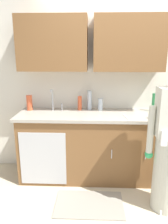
{
  "coord_description": "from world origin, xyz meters",
  "views": [
    {
      "loc": [
        -0.51,
        -2.18,
        1.74
      ],
      "look_at": [
        -0.62,
        0.55,
        1.0
      ],
      "focal_mm": 35.33,
      "sensor_mm": 36.0,
      "label": 1
    }
  ],
  "objects": [
    {
      "name": "bottle_soap",
      "position": [
        -0.4,
        0.88,
        1.03
      ],
      "size": [
        0.07,
        0.07,
        0.17
      ],
      "primitive_type": "cylinder",
      "color": "silver",
      "rests_on": "countertop"
    },
    {
      "name": "floor_mat",
      "position": [
        -0.54,
        0.05,
        0.01
      ],
      "size": [
        0.8,
        0.5,
        0.01
      ],
      "primitive_type": "cube",
      "color": "gray",
      "rests_on": "ground"
    },
    {
      "name": "bottle_water_short",
      "position": [
        -1.41,
        0.84,
        1.05
      ],
      "size": [
        0.08,
        0.08,
        0.22
      ],
      "primitive_type": "cylinder",
      "color": "#E05933",
      "rests_on": "countertop"
    },
    {
      "name": "countertop",
      "position": [
        -0.55,
        0.7,
        0.92
      ],
      "size": [
        1.96,
        0.66,
        0.04
      ],
      "primitive_type": "cube",
      "color": "#A8A093",
      "rests_on": "counter_cabinet"
    },
    {
      "name": "counter_cabinet",
      "position": [
        -0.55,
        0.7,
        0.45
      ],
      "size": [
        1.9,
        0.62,
        0.9
      ],
      "color": "brown",
      "rests_on": "ground"
    },
    {
      "name": "bottle_cleaner_spray",
      "position": [
        -0.7,
        0.88,
        1.04
      ],
      "size": [
        0.06,
        0.06,
        0.2
      ],
      "primitive_type": "cylinder",
      "color": "#E05933",
      "rests_on": "countertop"
    },
    {
      "name": "sponge",
      "position": [
        0.34,
        0.66,
        0.96
      ],
      "size": [
        0.11,
        0.07,
        0.03
      ],
      "primitive_type": "cube",
      "color": "#4CBF4C",
      "rests_on": "countertop"
    },
    {
      "name": "knife_on_counter",
      "position": [
        -0.08,
        0.54,
        0.94
      ],
      "size": [
        0.07,
        0.24,
        0.01
      ],
      "primitive_type": "cube",
      "rotation": [
        0.0,
        0.0,
        4.89
      ],
      "color": "silver",
      "rests_on": "countertop"
    },
    {
      "name": "bottle_dish_liquid",
      "position": [
        0.34,
        0.86,
        1.07
      ],
      "size": [
        0.06,
        0.06,
        0.26
      ],
      "primitive_type": "cylinder",
      "color": "#2D8C4C",
      "rests_on": "countertop"
    },
    {
      "name": "cup_by_sink",
      "position": [
        0.25,
        0.49,
        0.98
      ],
      "size": [
        0.08,
        0.08,
        0.09
      ],
      "primitive_type": "cylinder",
      "color": "#33478C",
      "rests_on": "countertop"
    },
    {
      "name": "bottle_water_tall",
      "position": [
        -0.56,
        0.92,
        1.08
      ],
      "size": [
        0.06,
        0.06,
        0.27
      ],
      "primitive_type": "cylinder",
      "color": "silver",
      "rests_on": "countertop"
    },
    {
      "name": "ground_plane",
      "position": [
        0.0,
        0.0,
        0.0
      ],
      "size": [
        9.0,
        9.0,
        0.0
      ],
      "primitive_type": "plane",
      "color": "beige"
    },
    {
      "name": "kitchen_wall_with_uppers",
      "position": [
        -0.14,
        0.99,
        1.48
      ],
      "size": [
        4.8,
        0.44,
        2.7
      ],
      "color": "silver",
      "rests_on": "ground"
    },
    {
      "name": "sink",
      "position": [
        -1.04,
        0.71,
        0.93
      ],
      "size": [
        0.5,
        0.36,
        0.35
      ],
      "color": "#B7BABF",
      "rests_on": "counter_cabinet"
    }
  ]
}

